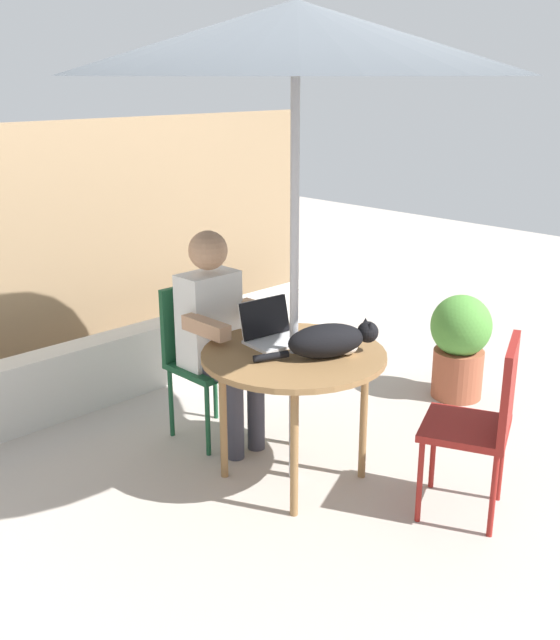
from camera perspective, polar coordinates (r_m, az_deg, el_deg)
name	(u,v)px	position (r m, az deg, el deg)	size (l,w,h in m)	color
ground_plane	(293,476)	(4.11, 1.00, -11.84)	(14.00, 14.00, 0.00)	#ADA399
fence_back	(69,250)	(5.47, -15.82, 5.13)	(4.53, 0.08, 1.77)	#937756
planter_wall_low	(127,363)	(5.13, -11.64, -3.20)	(4.07, 0.20, 0.44)	beige
patio_table	(294,364)	(3.83, 1.05, -3.39)	(0.95, 0.95, 0.72)	olive
patio_umbrella	(296,38)	(3.56, 1.21, 20.70)	(2.14, 2.14, 2.38)	#B7B7BC
chair_occupied	(201,348)	(4.40, -6.07, -2.12)	(0.40, 0.40, 0.91)	#194C2D
chair_empty	(485,414)	(3.68, 15.38, -6.95)	(0.53, 0.53, 0.91)	maroon
person_seated	(217,327)	(4.23, -4.80, -0.52)	(0.48, 0.48, 1.25)	white
laptop	(270,329)	(3.95, -0.73, -0.71)	(0.33, 0.29, 0.21)	silver
cat	(331,340)	(3.74, 3.90, -1.57)	(0.59, 0.38, 0.17)	black
potted_plant_near_fence	(460,343)	(5.06, 13.57, -1.72)	(0.40, 0.40, 0.70)	#9E5138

